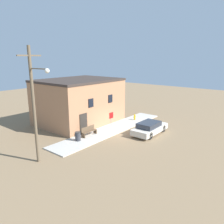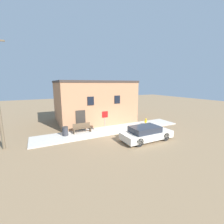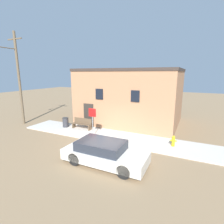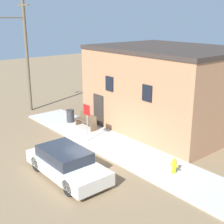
{
  "view_description": "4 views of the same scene",
  "coord_description": "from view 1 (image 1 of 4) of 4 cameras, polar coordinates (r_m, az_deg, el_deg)",
  "views": [
    {
      "loc": [
        -18.02,
        -13.03,
        7.73
      ],
      "look_at": [
        -0.11,
        1.38,
        2.0
      ],
      "focal_mm": 35.0,
      "sensor_mm": 36.0,
      "label": 1
    },
    {
      "loc": [
        -7.07,
        -12.39,
        4.97
      ],
      "look_at": [
        -0.11,
        1.38,
        2.0
      ],
      "focal_mm": 24.0,
      "sensor_mm": 36.0,
      "label": 2
    },
    {
      "loc": [
        5.5,
        -10.25,
        4.86
      ],
      "look_at": [
        -0.11,
        1.38,
        2.0
      ],
      "focal_mm": 28.0,
      "sensor_mm": 36.0,
      "label": 3
    },
    {
      "loc": [
        12.64,
        -9.25,
        7.11
      ],
      "look_at": [
        -0.11,
        1.38,
        2.0
      ],
      "focal_mm": 50.0,
      "sensor_mm": 36.0,
      "label": 4
    }
  ],
  "objects": [
    {
      "name": "stop_sign",
      "position": [
        22.35,
        -0.21,
        -1.82
      ],
      "size": [
        0.61,
        0.06,
        2.22
      ],
      "color": "gray",
      "rests_on": "sidewalk"
    },
    {
      "name": "parked_car",
      "position": [
        23.1,
        9.79,
        -4.1
      ],
      "size": [
        4.59,
        1.89,
        1.29
      ],
      "color": "black",
      "rests_on": "ground"
    },
    {
      "name": "bench",
      "position": [
        22.15,
        -6.07,
        -4.96
      ],
      "size": [
        1.77,
        0.44,
        0.93
      ],
      "color": "brown",
      "rests_on": "sidewalk"
    },
    {
      "name": "utility_pole",
      "position": [
        16.49,
        -19.58,
        2.42
      ],
      "size": [
        1.8,
        2.19,
        8.56
      ],
      "color": "brown",
      "rests_on": "ground"
    },
    {
      "name": "trash_bin",
      "position": [
        20.95,
        -8.91,
        -6.28
      ],
      "size": [
        0.55,
        0.55,
        0.85
      ],
      "color": "#333338",
      "rests_on": "sidewalk"
    },
    {
      "name": "ground_plane",
      "position": [
        23.54,
        2.79,
        -5.19
      ],
      "size": [
        80.0,
        80.0,
        0.0
      ],
      "primitive_type": "plane",
      "color": "#846B4C"
    },
    {
      "name": "brick_building",
      "position": [
        26.66,
        -8.6,
        2.84
      ],
      "size": [
        9.29,
        7.19,
        5.29
      ],
      "color": "#A87551",
      "rests_on": "ground"
    },
    {
      "name": "sidewalk",
      "position": [
        24.31,
        0.16,
        -4.41
      ],
      "size": [
        16.05,
        2.75,
        0.1
      ],
      "color": "#BCB7AD",
      "rests_on": "ground"
    },
    {
      "name": "fire_hydrant",
      "position": [
        27.64,
        5.95,
        -1.31
      ],
      "size": [
        0.43,
        0.21,
        0.74
      ],
      "color": "gold",
      "rests_on": "sidewalk"
    }
  ]
}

